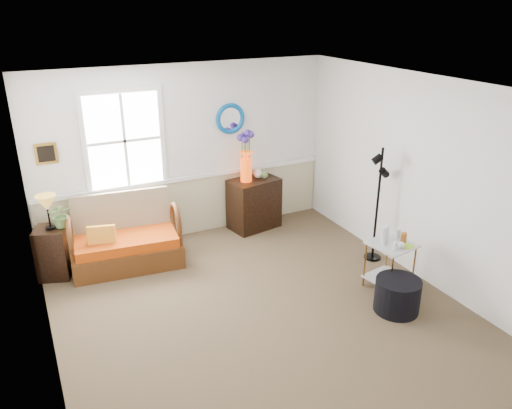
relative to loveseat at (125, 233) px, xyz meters
name	(u,v)px	position (x,y,z in m)	size (l,w,h in m)	color
floor	(263,315)	(1.13, -1.92, -0.47)	(4.50, 5.00, 0.01)	brown
ceiling	(265,89)	(1.13, -1.92, 2.13)	(4.50, 5.00, 0.01)	white
walls	(264,212)	(1.13, -1.92, 0.83)	(4.51, 5.01, 2.60)	white
wainscot	(190,206)	(1.13, 0.56, -0.02)	(4.46, 0.02, 0.90)	beige
chair_rail	(189,178)	(1.13, 0.55, 0.45)	(4.46, 0.04, 0.06)	white
window	(124,141)	(0.23, 0.55, 1.13)	(1.14, 0.06, 1.44)	white
picture	(46,153)	(-0.79, 0.56, 1.08)	(0.28, 0.03, 0.28)	gold
mirror	(230,119)	(1.83, 0.56, 1.28)	(0.47, 0.47, 0.07)	#0669C1
loveseat	(125,233)	(0.00, 0.00, 0.00)	(1.45, 0.82, 0.95)	#4F2A0D
throw_pillow	(102,239)	(-0.32, -0.08, 0.02)	(0.36, 0.09, 0.36)	orange
lamp_stand	(54,253)	(-0.92, 0.09, -0.13)	(0.39, 0.39, 0.69)	black
table_lamp	(48,213)	(-0.91, 0.06, 0.45)	(0.25, 0.25, 0.46)	gold
potted_plant	(61,217)	(-0.76, 0.08, 0.35)	(0.30, 0.33, 0.26)	#597E40
cabinet	(254,204)	(2.10, 0.31, -0.07)	(0.76, 0.49, 0.81)	black
flower_vase	(246,157)	(1.97, 0.30, 0.73)	(0.23, 0.23, 0.78)	#EF470B
side_table	(389,266)	(2.80, -2.10, -0.16)	(0.50, 0.50, 0.63)	#A06E2F
tabletop_items	(396,235)	(2.85, -2.12, 0.27)	(0.38, 0.38, 0.23)	silver
floor_lamp	(377,205)	(3.15, -1.38, 0.34)	(0.23, 0.23, 1.62)	black
ottoman	(397,295)	(2.57, -2.53, -0.27)	(0.53, 0.53, 0.41)	black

